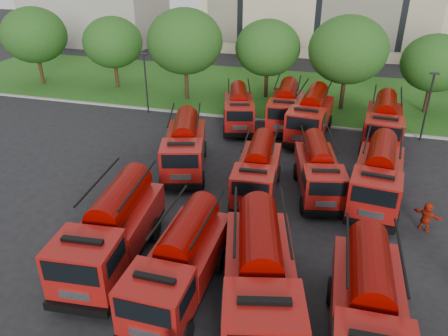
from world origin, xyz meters
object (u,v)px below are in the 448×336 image
object	(u,v)px
fire_truck_2	(260,277)
firefighter_4	(206,239)
fire_truck_5	(258,170)
fire_truck_9	(286,106)
firefighter_5	(423,229)
fire_truck_1	(180,262)
fire_truck_11	(384,123)
fire_truck_10	(311,115)
fire_truck_4	(185,145)
fire_truck_6	(318,170)
fire_truck_3	(368,309)
fire_truck_8	(239,108)
fire_truck_0	(112,230)
fire_truck_7	(378,176)

from	to	relation	value
fire_truck_2	firefighter_4	bearing A→B (deg)	117.18
fire_truck_2	fire_truck_5	distance (m)	9.35
fire_truck_9	firefighter_5	distance (m)	15.44
fire_truck_1	fire_truck_11	xyz separation A→B (m)	(8.58, 18.27, 0.06)
fire_truck_2	firefighter_5	bearing A→B (deg)	34.32
fire_truck_10	firefighter_5	world-z (taller)	fire_truck_10
fire_truck_9	fire_truck_10	distance (m)	2.67
fire_truck_4	fire_truck_11	size ratio (longest dim) A/B	1.01
fire_truck_6	fire_truck_11	size ratio (longest dim) A/B	0.91
fire_truck_1	fire_truck_3	xyz separation A→B (m)	(7.28, -0.64, 0.07)
fire_truck_8	fire_truck_3	bearing A→B (deg)	-79.17
fire_truck_2	fire_truck_3	bearing A→B (deg)	-20.29
fire_truck_0	fire_truck_7	xyz separation A→B (m)	(11.58, 8.70, -0.08)
fire_truck_0	fire_truck_1	xyz separation A→B (m)	(3.66, -1.15, -0.13)
fire_truck_9	fire_truck_6	bearing A→B (deg)	-74.92
fire_truck_8	fire_truck_10	bearing A→B (deg)	-20.48
fire_truck_4	fire_truck_6	world-z (taller)	fire_truck_4
fire_truck_5	fire_truck_0	bearing A→B (deg)	-127.27
fire_truck_6	firefighter_5	xyz separation A→B (m)	(5.66, -2.37, -1.47)
fire_truck_2	fire_truck_8	world-z (taller)	fire_truck_2
fire_truck_5	fire_truck_8	distance (m)	10.60
fire_truck_6	fire_truck_11	bearing A→B (deg)	52.35
fire_truck_0	fire_truck_5	bearing A→B (deg)	52.12
fire_truck_4	fire_truck_2	bearing A→B (deg)	-73.37
fire_truck_9	fire_truck_1	bearing A→B (deg)	-97.37
fire_truck_5	fire_truck_11	size ratio (longest dim) A/B	0.90
fire_truck_4	fire_truck_8	size ratio (longest dim) A/B	1.10
fire_truck_2	fire_truck_11	distance (m)	19.18
fire_truck_4	fire_truck_9	bearing A→B (deg)	44.84
fire_truck_5	fire_truck_6	bearing A→B (deg)	12.53
fire_truck_1	fire_truck_8	distance (m)	19.06
fire_truck_7	fire_truck_3	bearing A→B (deg)	-87.51
firefighter_4	fire_truck_2	bearing A→B (deg)	-172.08
firefighter_4	fire_truck_4	bearing A→B (deg)	-5.21
fire_truck_4	fire_truck_7	size ratio (longest dim) A/B	1.01
fire_truck_6	fire_truck_0	bearing A→B (deg)	-145.82
fire_truck_6	fire_truck_9	world-z (taller)	fire_truck_9
fire_truck_5	fire_truck_9	distance (m)	11.07
fire_truck_0	fire_truck_6	distance (m)	12.17
fire_truck_6	firefighter_4	xyz separation A→B (m)	(-4.84, -6.16, -1.47)
fire_truck_6	fire_truck_11	distance (m)	9.14
fire_truck_1	firefighter_5	size ratio (longest dim) A/B	4.40
fire_truck_5	fire_truck_6	xyz separation A→B (m)	(3.36, 1.04, -0.03)
fire_truck_1	fire_truck_3	size ratio (longest dim) A/B	0.95
fire_truck_4	fire_truck_10	world-z (taller)	fire_truck_10
fire_truck_0	firefighter_4	distance (m)	4.74
fire_truck_6	fire_truck_8	xyz separation A→B (m)	(-6.95, 8.93, 0.01)
fire_truck_5	fire_truck_4	bearing A→B (deg)	155.53
fire_truck_8	firefighter_5	size ratio (longest dim) A/B	4.26
fire_truck_1	fire_truck_2	bearing A→B (deg)	-2.60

